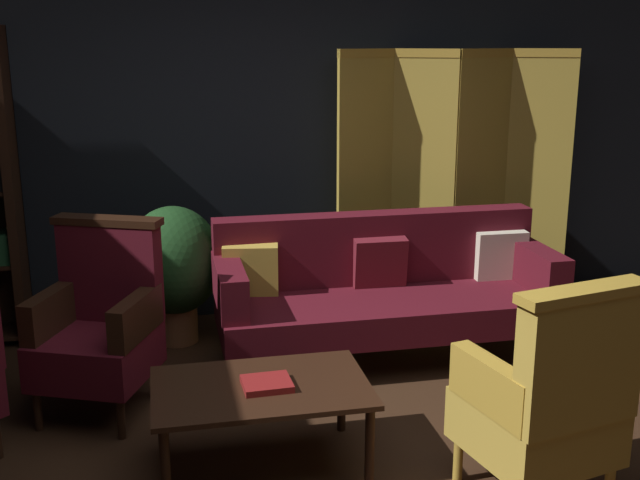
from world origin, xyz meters
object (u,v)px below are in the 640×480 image
object	(u,v)px
folding_screen	(452,179)
book_red_leather	(267,384)
coffee_table	(261,394)
velvet_couch	(383,286)
armchair_gilt_accent	(548,400)
armchair_wing_left	(100,324)
potted_plant	(174,265)

from	to	relation	value
folding_screen	book_red_leather	xyz separation A→B (m)	(-1.64, -1.94, -0.55)
folding_screen	coffee_table	bearing A→B (deg)	-130.88
velvet_couch	book_red_leather	size ratio (longest dim) A/B	9.53
folding_screen	armchair_gilt_accent	distance (m)	2.56
armchair_wing_left	book_red_leather	size ratio (longest dim) A/B	4.68
velvet_couch	potted_plant	distance (m)	1.38
book_red_leather	coffee_table	bearing A→B (deg)	136.08
folding_screen	coffee_table	size ratio (longest dim) A/B	1.90
book_red_leather	potted_plant	bearing A→B (deg)	102.07
velvet_couch	armchair_wing_left	size ratio (longest dim) A/B	2.04
armchair_wing_left	book_red_leather	world-z (taller)	armchair_wing_left
coffee_table	potted_plant	distance (m)	1.73
coffee_table	folding_screen	bearing A→B (deg)	49.12
coffee_table	armchair_gilt_accent	distance (m)	1.28
velvet_couch	armchair_wing_left	world-z (taller)	armchair_wing_left
velvet_couch	potted_plant	bearing A→B (deg)	159.58
potted_plant	armchair_gilt_accent	bearing A→B (deg)	-56.28
armchair_gilt_accent	potted_plant	size ratio (longest dim) A/B	1.13
folding_screen	potted_plant	size ratio (longest dim) A/B	2.06
coffee_table	armchair_wing_left	size ratio (longest dim) A/B	0.96
armchair_wing_left	potted_plant	bearing A→B (deg)	65.35
book_red_leather	armchair_wing_left	bearing A→B (deg)	134.24
velvet_couch	book_red_leather	bearing A→B (deg)	-126.82
coffee_table	book_red_leather	bearing A→B (deg)	-43.92
folding_screen	armchair_wing_left	xyz separation A→B (m)	(-2.42, -1.14, -0.50)
armchair_wing_left	velvet_couch	bearing A→B (deg)	14.10
potted_plant	book_red_leather	distance (m)	1.75
potted_plant	velvet_couch	bearing A→B (deg)	-20.42
coffee_table	armchair_gilt_accent	size ratio (longest dim) A/B	0.96
folding_screen	coffee_table	distance (m)	2.61
armchair_gilt_accent	armchair_wing_left	bearing A→B (deg)	145.21
armchair_gilt_accent	folding_screen	bearing A→B (deg)	78.28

